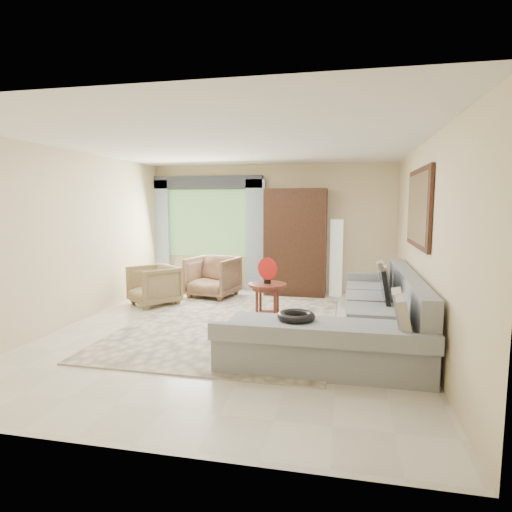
% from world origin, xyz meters
% --- Properties ---
extents(ground, '(6.00, 6.00, 0.00)m').
position_xyz_m(ground, '(0.00, 0.00, 0.00)').
color(ground, silver).
rests_on(ground, ground).
extents(area_rug, '(3.02, 4.02, 0.02)m').
position_xyz_m(area_rug, '(-0.12, 0.36, 0.01)').
color(area_rug, beige).
rests_on(area_rug, ground).
extents(sectional_sofa, '(2.30, 3.46, 0.90)m').
position_xyz_m(sectional_sofa, '(1.78, -0.18, 0.28)').
color(sectional_sofa, gray).
rests_on(sectional_sofa, ground).
extents(tv_screen, '(0.14, 0.74, 0.48)m').
position_xyz_m(tv_screen, '(2.05, 0.25, 0.72)').
color(tv_screen, black).
rests_on(tv_screen, sectional_sofa).
extents(garden_hose, '(0.43, 0.43, 0.09)m').
position_xyz_m(garden_hose, '(1.00, -0.99, 0.55)').
color(garden_hose, black).
rests_on(garden_hose, sectional_sofa).
extents(coffee_table, '(0.59, 0.59, 0.59)m').
position_xyz_m(coffee_table, '(0.37, 0.65, 0.31)').
color(coffee_table, '#4D1914').
rests_on(coffee_table, ground).
extents(red_disc, '(0.32, 0.15, 0.34)m').
position_xyz_m(red_disc, '(0.37, 0.65, 0.82)').
color(red_disc, red).
rests_on(red_disc, coffee_table).
extents(armchair_left, '(1.08, 1.08, 0.71)m').
position_xyz_m(armchair_left, '(-1.82, 1.29, 0.35)').
color(armchair_left, '#A08757').
rests_on(armchair_left, ground).
extents(armchair_right, '(1.01, 1.03, 0.79)m').
position_xyz_m(armchair_right, '(-0.98, 2.11, 0.40)').
color(armchair_right, '#91704F').
rests_on(armchair_right, ground).
extents(potted_plant, '(0.52, 0.47, 0.50)m').
position_xyz_m(potted_plant, '(-1.90, 2.32, 0.25)').
color(potted_plant, '#999999').
rests_on(potted_plant, ground).
extents(armoire, '(1.20, 0.55, 2.10)m').
position_xyz_m(armoire, '(0.55, 2.72, 1.05)').
color(armoire, black).
rests_on(armoire, ground).
extents(floor_lamp, '(0.24, 0.24, 1.50)m').
position_xyz_m(floor_lamp, '(1.35, 2.78, 0.75)').
color(floor_lamp, silver).
rests_on(floor_lamp, ground).
extents(window, '(1.80, 0.04, 1.40)m').
position_xyz_m(window, '(-1.35, 2.97, 1.40)').
color(window, '#669E59').
rests_on(window, wall_back).
extents(curtain_left, '(0.40, 0.08, 2.30)m').
position_xyz_m(curtain_left, '(-2.40, 2.88, 1.15)').
color(curtain_left, '#9EB7CC').
rests_on(curtain_left, ground).
extents(curtain_right, '(0.40, 0.08, 2.30)m').
position_xyz_m(curtain_right, '(-0.30, 2.88, 1.15)').
color(curtain_right, '#9EB7CC').
rests_on(curtain_right, ground).
extents(valance, '(2.40, 0.12, 0.26)m').
position_xyz_m(valance, '(-1.35, 2.90, 2.25)').
color(valance, '#1E232D').
rests_on(valance, wall_back).
extents(wall_mirror, '(0.05, 1.70, 1.05)m').
position_xyz_m(wall_mirror, '(2.46, 0.35, 1.75)').
color(wall_mirror, black).
rests_on(wall_mirror, wall_right).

